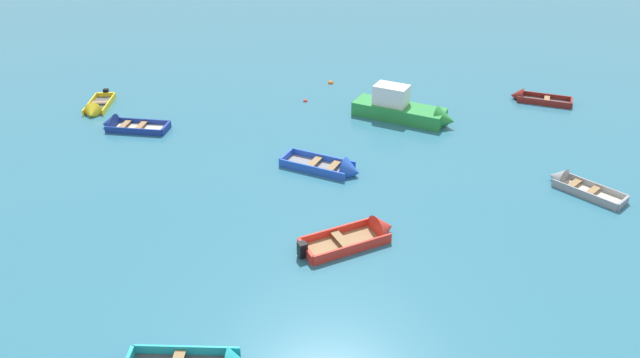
% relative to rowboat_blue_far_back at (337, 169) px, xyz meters
% --- Properties ---
extents(rowboat_blue_far_back, '(4.45, 2.75, 1.34)m').
position_rel_rowboat_blue_far_back_xyz_m(rowboat_blue_far_back, '(0.00, 0.00, 0.00)').
color(rowboat_blue_far_back, gray).
rests_on(rowboat_blue_far_back, ground_plane).
extents(rowboat_yellow_back_row_left, '(1.73, 3.84, 1.16)m').
position_rel_rowboat_blue_far_back_xyz_m(rowboat_yellow_back_row_left, '(-15.70, 6.37, -0.03)').
color(rowboat_yellow_back_row_left, '#4C4C51').
rests_on(rowboat_yellow_back_row_left, ground_plane).
extents(rowboat_deep_blue_outer_right, '(4.06, 1.61, 1.31)m').
position_rel_rowboat_blue_far_back_xyz_m(rowboat_deep_blue_outer_right, '(-13.18, 4.12, -0.02)').
color(rowboat_deep_blue_outer_right, beige).
rests_on(rowboat_deep_blue_outer_right, ground_plane).
extents(motor_launch_green_distant_center, '(6.43, 3.84, 2.32)m').
position_rel_rowboat_blue_far_back_xyz_m(motor_launch_green_distant_center, '(3.62, 7.13, 0.45)').
color(motor_launch_green_distant_center, '#288C3D').
rests_on(motor_launch_green_distant_center, ground_plane).
extents(rowboat_red_far_left, '(4.28, 3.38, 1.35)m').
position_rel_rowboat_blue_far_back_xyz_m(rowboat_red_far_left, '(1.64, -5.66, 0.01)').
color(rowboat_red_far_left, '#99754C').
rests_on(rowboat_red_far_left, ground_plane).
extents(rowboat_maroon_back_row_right, '(3.99, 2.16, 1.15)m').
position_rel_rowboat_blue_far_back_xyz_m(rowboat_maroon_back_row_right, '(11.77, 11.08, -0.02)').
color(rowboat_maroon_back_row_right, '#4C4C51').
rests_on(rowboat_maroon_back_row_right, ground_plane).
extents(rowboat_grey_midfield_right, '(3.50, 3.29, 1.11)m').
position_rel_rowboat_blue_far_back_xyz_m(rowboat_grey_midfield_right, '(11.44, -0.29, -0.03)').
color(rowboat_grey_midfield_right, beige).
rests_on(rowboat_grey_midfield_right, ground_plane).
extents(mooring_buoy_between_boats_left, '(0.29, 0.29, 0.29)m').
position_rel_rowboat_blue_far_back_xyz_m(mooring_buoy_between_boats_left, '(-2.79, 9.43, -0.20)').
color(mooring_buoy_between_boats_left, red).
rests_on(mooring_buoy_between_boats_left, ground_plane).
extents(mooring_buoy_midfield, '(0.40, 0.40, 0.40)m').
position_rel_rowboat_blue_far_back_xyz_m(mooring_buoy_midfield, '(-1.41, 12.95, -0.20)').
color(mooring_buoy_midfield, orange).
rests_on(mooring_buoy_midfield, ground_plane).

